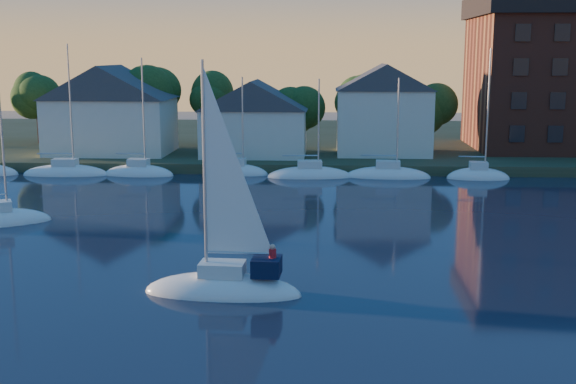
# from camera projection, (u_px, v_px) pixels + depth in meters

# --- Properties ---
(shoreline_land) EXTENTS (160.00, 50.00, 2.00)m
(shoreline_land) POSITION_uv_depth(u_px,v_px,m) (313.00, 144.00, 96.05)
(shoreline_land) COLOR #2F3820
(shoreline_land) RESTS_ON ground
(wooden_dock) EXTENTS (120.00, 3.00, 1.00)m
(wooden_dock) POSITION_uv_depth(u_px,v_px,m) (308.00, 172.00, 73.50)
(wooden_dock) COLOR brown
(wooden_dock) RESTS_ON ground
(clubhouse_west) EXTENTS (13.65, 9.45, 9.64)m
(clubhouse_west) POSITION_uv_depth(u_px,v_px,m) (111.00, 108.00, 79.49)
(clubhouse_west) COLOR white
(clubhouse_west) RESTS_ON shoreline_land
(clubhouse_centre) EXTENTS (11.55, 8.40, 8.08)m
(clubhouse_centre) POSITION_uv_depth(u_px,v_px,m) (254.00, 117.00, 77.77)
(clubhouse_centre) COLOR white
(clubhouse_centre) RESTS_ON shoreline_land
(clubhouse_east) EXTENTS (10.50, 8.40, 9.80)m
(clubhouse_east) POSITION_uv_depth(u_px,v_px,m) (384.00, 108.00, 78.79)
(clubhouse_east) COLOR white
(clubhouse_east) RESTS_ON shoreline_land
(tree_line) EXTENTS (93.40, 5.40, 8.90)m
(tree_line) POSITION_uv_depth(u_px,v_px,m) (329.00, 95.00, 82.83)
(tree_line) COLOR #39261A
(tree_line) RESTS_ON shoreline_land
(moored_fleet) EXTENTS (63.50, 2.40, 12.05)m
(moored_fleet) POSITION_uv_depth(u_px,v_px,m) (186.00, 175.00, 71.20)
(moored_fleet) COLOR white
(moored_fleet) RESTS_ON ground
(hero_sailboat) EXTENTS (8.06, 2.96, 12.64)m
(hero_sailboat) POSITION_uv_depth(u_px,v_px,m) (225.00, 284.00, 35.92)
(hero_sailboat) COLOR white
(hero_sailboat) RESTS_ON ground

